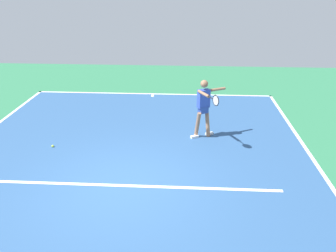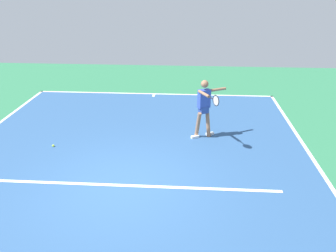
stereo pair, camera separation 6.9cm
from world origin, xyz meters
The scene contains 8 objects.
ground_plane centered at (0.00, 0.00, 0.00)m, with size 23.39×23.39×0.00m, color #2D754C.
court_surface centered at (0.00, 0.00, 0.00)m, with size 9.49×13.57×0.00m, color #2D5484.
court_line_baseline_near centered at (0.00, -6.73, 0.00)m, with size 9.49×0.10×0.01m, color white.
court_line_sideline_left centered at (-4.70, 0.00, 0.00)m, with size 0.10×13.57×0.01m, color white.
court_line_service centered at (0.00, 0.01, 0.00)m, with size 7.12×0.10×0.01m, color white.
court_line_centre_mark centered at (0.00, -6.53, 0.00)m, with size 0.10×0.30×0.01m, color white.
tennis_player centered at (-1.88, -2.74, 0.99)m, with size 0.99×1.36×1.73m.
tennis_ball_far_corner centered at (2.31, -1.79, 0.03)m, with size 0.07×0.07×0.07m, color #C6E53D.
Camera 1 is at (-1.41, 6.58, 4.33)m, focal length 36.91 mm.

